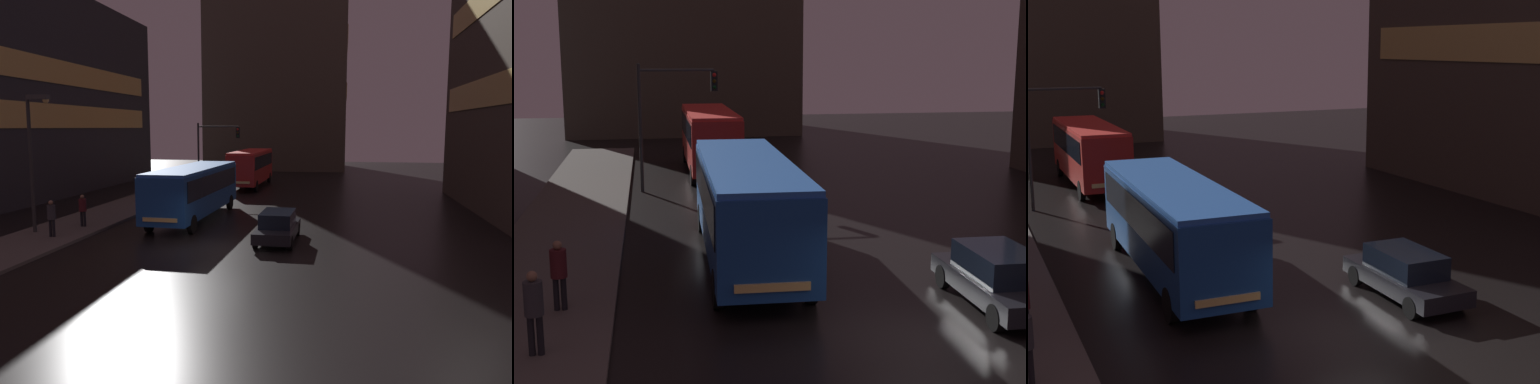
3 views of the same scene
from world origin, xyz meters
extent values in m
plane|color=black|center=(0.00, 0.00, 0.00)|extent=(120.00, 120.00, 0.00)
cube|color=#56514C|center=(-9.00, 10.00, 0.07)|extent=(4.00, 48.00, 0.15)
cube|color=#2D2D33|center=(-20.84, 16.52, 8.22)|extent=(10.00, 30.99, 16.43)
cube|color=#E0B25B|center=(-15.89, 16.52, 6.36)|extent=(0.24, 26.34, 1.80)
cube|color=#E0B25B|center=(-15.89, 16.52, 9.70)|extent=(0.24, 26.34, 1.80)
cube|color=#EAC66B|center=(14.14, 13.29, 7.65)|extent=(0.24, 16.59, 1.80)
cube|color=#EAC66B|center=(14.14, 13.29, 13.43)|extent=(0.24, 16.59, 1.80)
cube|color=#4C4238|center=(-3.15, 46.37, 13.76)|extent=(18.00, 12.00, 27.53)
cube|color=#E0B25B|center=(5.80, 46.37, 10.05)|extent=(0.24, 10.20, 1.80)
cube|color=#E0B25B|center=(5.80, 46.37, 16.92)|extent=(0.24, 10.20, 1.80)
cube|color=#194793|center=(-3.17, 7.02, 1.78)|extent=(2.86, 10.77, 2.47)
cube|color=black|center=(-3.17, 7.02, 2.27)|extent=(2.90, 9.92, 1.10)
cube|color=blue|center=(-3.17, 7.02, 3.10)|extent=(2.80, 10.56, 0.16)
cube|color=#F4CC72|center=(-3.31, 1.65, 0.95)|extent=(1.81, 0.15, 0.20)
cylinder|color=black|center=(-2.08, 3.04, 0.50)|extent=(0.28, 1.01, 1.00)
cylinder|color=black|center=(-4.46, 3.10, 0.50)|extent=(0.28, 1.01, 1.00)
cylinder|color=black|center=(-1.87, 10.95, 0.50)|extent=(0.28, 1.01, 1.00)
cylinder|color=black|center=(-4.25, 11.01, 0.50)|extent=(0.28, 1.01, 1.00)
cube|color=#AD1E19|center=(-2.82, 24.09, 1.88)|extent=(2.49, 10.35, 2.66)
cube|color=black|center=(-2.82, 24.09, 2.46)|extent=(2.55, 9.53, 1.10)
cube|color=red|center=(-2.82, 24.09, 3.29)|extent=(2.44, 10.15, 0.16)
cube|color=#F4CC72|center=(-2.84, 18.90, 0.95)|extent=(1.71, 0.11, 0.20)
cylinder|color=black|center=(-1.71, 20.32, 0.50)|extent=(0.25, 1.00, 1.00)
cylinder|color=black|center=(-3.96, 20.33, 0.50)|extent=(0.25, 1.00, 1.00)
cylinder|color=black|center=(-1.68, 27.86, 0.50)|extent=(0.25, 1.00, 1.00)
cylinder|color=black|center=(-3.93, 27.87, 0.50)|extent=(0.25, 1.00, 1.00)
cube|color=black|center=(2.55, 2.03, 0.55)|extent=(1.84, 4.57, 0.50)
cube|color=black|center=(2.55, 2.03, 1.14)|extent=(1.54, 2.52, 0.69)
cylinder|color=black|center=(3.33, 0.45, 0.32)|extent=(0.21, 0.64, 0.64)
cylinder|color=black|center=(1.72, 0.47, 0.32)|extent=(0.21, 0.64, 0.64)
cylinder|color=black|center=(3.38, 3.59, 0.32)|extent=(0.21, 0.64, 0.64)
cylinder|color=black|center=(1.77, 3.61, 0.32)|extent=(0.21, 0.64, 0.64)
cylinder|color=black|center=(-8.38, 3.18, 0.57)|extent=(0.14, 0.14, 0.83)
cylinder|color=black|center=(-8.20, 3.18, 0.57)|extent=(0.14, 0.14, 0.83)
cylinder|color=#4C191E|center=(-8.29, 3.18, 1.33)|extent=(0.55, 0.55, 0.69)
sphere|color=#8C664C|center=(-8.29, 3.18, 1.79)|extent=(0.22, 0.22, 0.22)
cylinder|color=black|center=(-8.57, 0.52, 0.58)|extent=(0.14, 0.14, 0.87)
cylinder|color=black|center=(-8.39, 0.52, 0.58)|extent=(0.14, 0.14, 0.87)
cylinder|color=#333338|center=(-8.48, 0.52, 1.38)|extent=(0.51, 0.51, 0.72)
sphere|color=#8C664C|center=(-8.48, 0.52, 1.85)|extent=(0.22, 0.22, 0.22)
cylinder|color=#2D2D2D|center=(-6.40, 19.02, 2.94)|extent=(0.16, 0.16, 5.88)
cylinder|color=#2D2D2D|center=(-4.70, 19.02, 5.58)|extent=(3.40, 0.12, 0.12)
cube|color=black|center=(-2.99, 19.02, 5.08)|extent=(0.30, 0.24, 0.90)
sphere|color=red|center=(-2.99, 18.88, 5.36)|extent=(0.18, 0.18, 0.18)
sphere|color=#3B2B07|center=(-2.99, 18.88, 5.08)|extent=(0.18, 0.18, 0.18)
sphere|color=black|center=(-2.99, 18.88, 4.80)|extent=(0.18, 0.18, 0.18)
cylinder|color=#2D2D2D|center=(-10.01, 1.39, 3.65)|extent=(0.18, 0.18, 7.01)
cube|color=#383838|center=(-9.41, 1.39, 7.01)|extent=(1.10, 0.36, 0.24)
sphere|color=#F4CC72|center=(-9.01, 1.39, 6.86)|extent=(0.32, 0.32, 0.32)
camera|label=1|loc=(5.59, -21.55, 5.53)|focal=35.00mm
camera|label=2|loc=(-6.05, -13.98, 6.30)|focal=50.00mm
camera|label=3|loc=(-9.53, -15.09, 7.52)|focal=50.00mm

